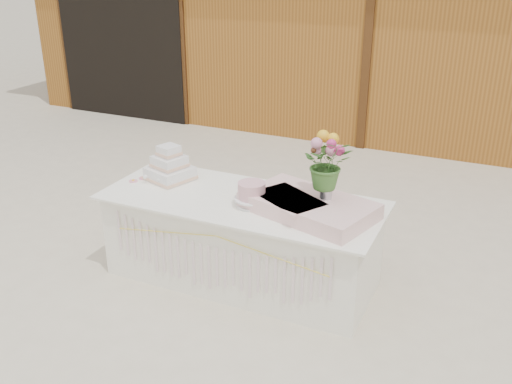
# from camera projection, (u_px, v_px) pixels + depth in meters

# --- Properties ---
(ground) EXTENTS (80.00, 80.00, 0.00)m
(ground) POSITION_uv_depth(u_px,v_px,m) (242.00, 278.00, 5.11)
(ground) COLOR beige
(ground) RESTS_ON ground
(barn) EXTENTS (12.60, 4.60, 3.30)m
(barn) POSITION_uv_depth(u_px,v_px,m) (399.00, 17.00, 9.46)
(barn) COLOR #935B1F
(barn) RESTS_ON ground
(cake_table) EXTENTS (2.40, 1.00, 0.77)m
(cake_table) POSITION_uv_depth(u_px,v_px,m) (241.00, 240.00, 4.96)
(cake_table) COLOR white
(cake_table) RESTS_ON ground
(wedding_cake) EXTENTS (0.46, 0.46, 0.33)m
(wedding_cake) POSITION_uv_depth(u_px,v_px,m) (170.00, 168.00, 5.17)
(wedding_cake) COLOR white
(wedding_cake) RESTS_ON cake_table
(pink_cake_stand) EXTENTS (0.29, 0.29, 0.21)m
(pink_cake_stand) POSITION_uv_depth(u_px,v_px,m) (252.00, 193.00, 4.64)
(pink_cake_stand) COLOR white
(pink_cake_stand) RESTS_ON cake_table
(satin_runner) EXTENTS (1.14, 0.85, 0.13)m
(satin_runner) POSITION_uv_depth(u_px,v_px,m) (309.00, 206.00, 4.53)
(satin_runner) COLOR beige
(satin_runner) RESTS_ON cake_table
(flower_vase) EXTENTS (0.10, 0.10, 0.14)m
(flower_vase) POSITION_uv_depth(u_px,v_px,m) (326.00, 190.00, 4.48)
(flower_vase) COLOR #BBBBC0
(flower_vase) RESTS_ON satin_runner
(bouquet) EXTENTS (0.47, 0.44, 0.41)m
(bouquet) POSITION_uv_depth(u_px,v_px,m) (328.00, 158.00, 4.38)
(bouquet) COLOR #3C6C2B
(bouquet) RESTS_ON flower_vase
(loose_flowers) EXTENTS (0.18, 0.39, 0.02)m
(loose_flowers) POSITION_uv_depth(u_px,v_px,m) (145.00, 175.00, 5.30)
(loose_flowers) COLOR pink
(loose_flowers) RESTS_ON cake_table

